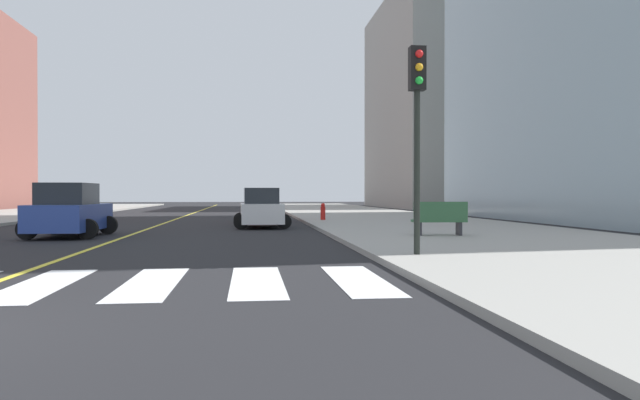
% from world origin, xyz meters
% --- Properties ---
extents(sidewalk_kerb_east, '(10.00, 120.00, 0.15)m').
position_xyz_m(sidewalk_kerb_east, '(12.20, 20.00, 0.07)').
color(sidewalk_kerb_east, '#9E9B93').
rests_on(sidewalk_kerb_east, ground).
extents(lane_divider_paint, '(0.16, 80.00, 0.01)m').
position_xyz_m(lane_divider_paint, '(0.00, 40.00, 0.01)').
color(lane_divider_paint, yellow).
rests_on(lane_divider_paint, ground).
extents(parking_garage_concrete, '(18.00, 24.00, 23.17)m').
position_xyz_m(parking_garage_concrete, '(28.39, 61.02, 11.58)').
color(parking_garage_concrete, '#9E9B93').
rests_on(parking_garage_concrete, ground).
extents(car_white_nearest, '(2.57, 4.06, 1.80)m').
position_xyz_m(car_white_nearest, '(4.92, 21.33, 0.84)').
color(car_white_nearest, silver).
rests_on(car_white_nearest, ground).
extents(car_blue_second, '(2.77, 4.34, 1.91)m').
position_xyz_m(car_blue_second, '(-1.99, 16.07, 0.89)').
color(car_blue_second, '#2D479E').
rests_on(car_blue_second, ground).
extents(car_red_third, '(2.42, 3.78, 1.66)m').
position_xyz_m(car_red_third, '(5.13, 26.60, 0.78)').
color(car_red_third, red).
rests_on(car_red_third, ground).
extents(traffic_light_near_corner, '(0.36, 0.41, 4.74)m').
position_xyz_m(traffic_light_near_corner, '(8.18, 6.94, 3.48)').
color(traffic_light_near_corner, black).
rests_on(traffic_light_near_corner, sidewalk_kerb_east).
extents(park_bench, '(1.83, 0.68, 1.12)m').
position_xyz_m(park_bench, '(10.67, 13.16, 0.69)').
color(park_bench, '#33603D').
rests_on(park_bench, sidewalk_kerb_east).
extents(fire_hydrant, '(0.26, 0.26, 0.89)m').
position_xyz_m(fire_hydrant, '(8.27, 25.81, 0.58)').
color(fire_hydrant, red).
rests_on(fire_hydrant, sidewalk_kerb_east).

